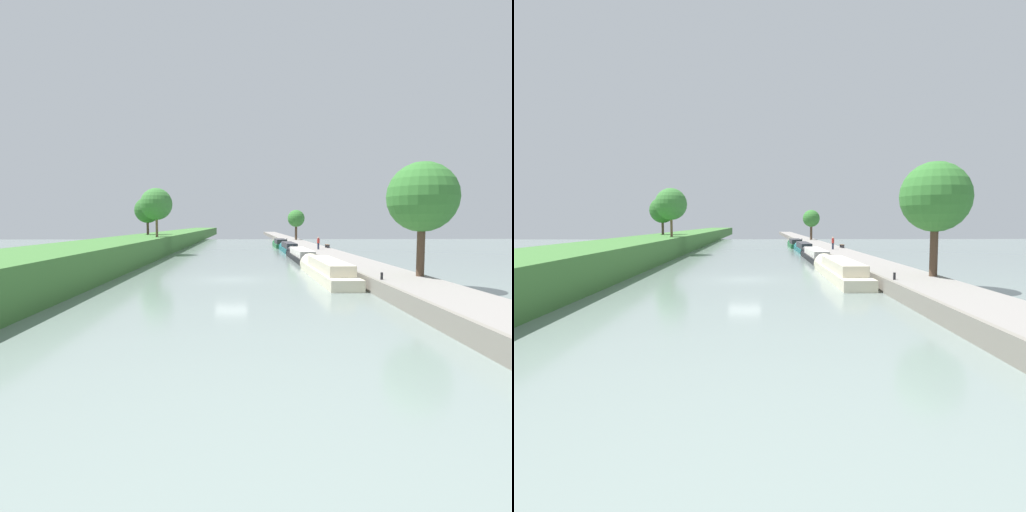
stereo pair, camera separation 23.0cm
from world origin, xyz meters
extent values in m
plane|color=slate|center=(0.00, 0.00, 0.00)|extent=(160.00, 160.00, 0.00)
cube|color=#3D7033|center=(-13.24, 0.00, 1.26)|extent=(8.01, 260.00, 2.51)
cube|color=gray|center=(11.26, 0.00, 0.46)|extent=(4.04, 260.00, 0.91)
cube|color=gray|center=(9.11, 0.00, 0.48)|extent=(0.25, 260.00, 0.96)
cube|color=beige|center=(7.59, 0.27, 0.39)|extent=(2.20, 13.62, 0.78)
cube|color=beige|center=(7.59, -0.41, 1.17)|extent=(1.80, 9.54, 0.78)
cone|color=beige|center=(7.59, 7.74, 0.39)|extent=(2.09, 1.32, 2.09)
cube|color=black|center=(7.81, 16.72, 0.30)|extent=(2.03, 13.64, 0.61)
cube|color=silver|center=(7.81, 16.04, 0.99)|extent=(1.67, 9.55, 0.77)
cone|color=black|center=(7.81, 24.15, 0.30)|extent=(1.93, 1.22, 1.93)
cube|color=#195B60|center=(7.89, 30.82, 0.32)|extent=(1.85, 12.43, 0.64)
cube|color=#333338|center=(7.89, 30.20, 1.05)|extent=(1.52, 8.70, 0.83)
cone|color=#195B60|center=(7.89, 37.59, 0.32)|extent=(1.76, 1.11, 1.76)
cube|color=#1E6033|center=(7.73, 43.32, 0.33)|extent=(2.15, 9.41, 0.65)
cube|color=#333338|center=(7.73, 42.85, 1.08)|extent=(1.76, 6.58, 0.86)
cone|color=#1E6033|center=(7.73, 48.67, 0.33)|extent=(2.04, 1.29, 2.04)
cylinder|color=#4C3828|center=(12.64, -5.38, 2.89)|extent=(0.51, 0.51, 3.96)
sphere|color=#33702D|center=(12.64, -5.38, 6.13)|extent=(4.58, 4.58, 4.58)
cylinder|color=#4C3828|center=(11.95, 53.74, 2.64)|extent=(0.49, 0.49, 3.46)
sphere|color=#33702D|center=(11.95, 53.74, 5.33)|extent=(3.51, 3.51, 3.51)
cylinder|color=#4C3828|center=(-14.54, 36.00, 3.92)|extent=(0.39, 0.39, 2.82)
sphere|color=#2D6628|center=(-14.54, 36.00, 6.47)|extent=(4.15, 4.15, 4.15)
cylinder|color=brown|center=(-10.85, 25.09, 4.16)|extent=(0.33, 0.33, 3.28)
sphere|color=#387533|center=(-10.85, 25.09, 6.99)|extent=(4.33, 4.33, 4.33)
cylinder|color=#282D42|center=(10.94, 22.53, 1.32)|extent=(0.26, 0.26, 0.82)
cylinder|color=#B22D28|center=(10.94, 22.53, 2.04)|extent=(0.34, 0.34, 0.62)
sphere|color=tan|center=(10.94, 22.53, 2.46)|extent=(0.22, 0.22, 0.22)
cylinder|color=black|center=(9.54, -7.00, 1.14)|extent=(0.16, 0.16, 0.45)
cylinder|color=black|center=(9.54, 48.89, 1.14)|extent=(0.16, 0.16, 0.45)
cube|color=#333338|center=(12.83, 25.28, 1.12)|extent=(0.40, 0.08, 0.41)
cube|color=#333338|center=(12.83, 26.48, 1.12)|extent=(0.40, 0.08, 0.41)
cube|color=brown|center=(12.83, 25.88, 1.35)|extent=(0.44, 1.50, 0.06)
camera|label=1|loc=(0.92, -32.43, 4.44)|focal=29.26mm
camera|label=2|loc=(1.15, -32.43, 4.44)|focal=29.26mm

